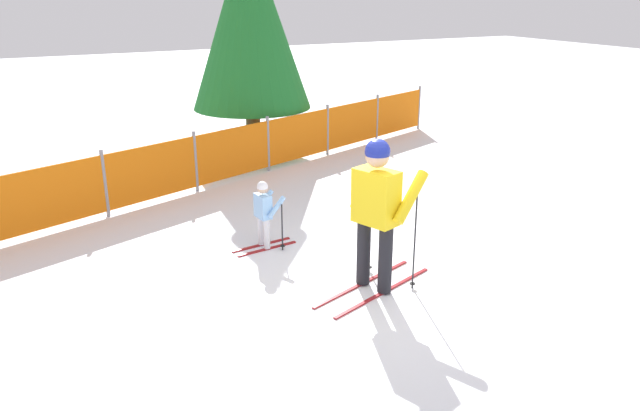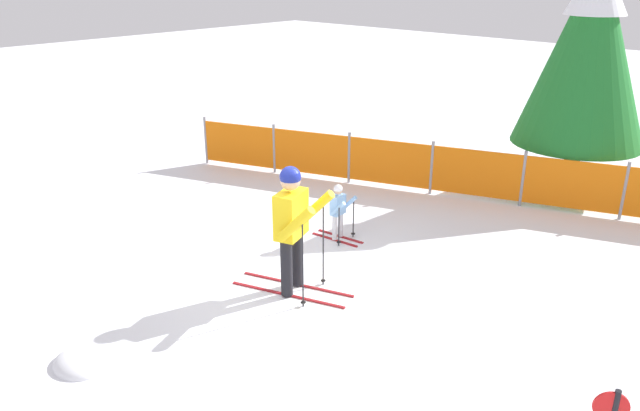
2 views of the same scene
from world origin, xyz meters
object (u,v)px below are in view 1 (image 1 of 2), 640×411
object	(u,v)px
skier_child	(264,210)
skier_adult	(377,202)
safety_fence	(234,152)
conifer_far	(249,16)

from	to	relation	value
skier_child	skier_adult	bearing A→B (deg)	-74.59
safety_fence	conifer_far	xyz separation A→B (m)	(1.11, 1.83, 2.33)
skier_child	conifer_far	bearing A→B (deg)	63.60
skier_adult	conifer_far	size ratio (longest dim) A/B	0.40
safety_fence	conifer_far	distance (m)	3.16
skier_adult	conifer_far	distance (m)	7.11
skier_adult	skier_child	bearing A→B (deg)	92.88
skier_child	safety_fence	size ratio (longest dim) A/B	0.08
skier_child	conifer_far	distance (m)	5.84
skier_adult	skier_child	world-z (taller)	skier_adult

